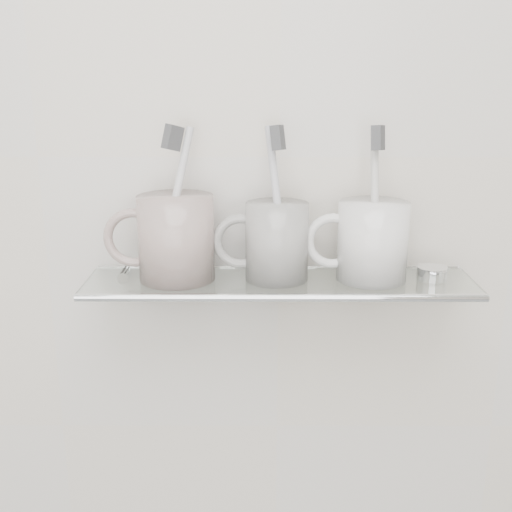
{
  "coord_description": "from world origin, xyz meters",
  "views": [
    {
      "loc": [
        -0.03,
        0.25,
        1.36
      ],
      "look_at": [
        -0.03,
        1.04,
        1.13
      ],
      "focal_mm": 45.0,
      "sensor_mm": 36.0,
      "label": 1
    }
  ],
  "objects_px": {
    "mug_right": "(373,241)",
    "mug_center": "(277,242)",
    "shelf_glass": "(280,283)",
    "mug_left": "(176,238)"
  },
  "relations": [
    {
      "from": "shelf_glass",
      "to": "mug_center",
      "type": "bearing_deg",
      "value": 130.15
    },
    {
      "from": "shelf_glass",
      "to": "mug_center",
      "type": "relative_size",
      "value": 5.02
    },
    {
      "from": "mug_left",
      "to": "mug_right",
      "type": "relative_size",
      "value": 1.08
    },
    {
      "from": "mug_left",
      "to": "mug_center",
      "type": "relative_size",
      "value": 1.09
    },
    {
      "from": "shelf_glass",
      "to": "mug_center",
      "type": "height_order",
      "value": "mug_center"
    },
    {
      "from": "mug_left",
      "to": "shelf_glass",
      "type": "bearing_deg",
      "value": -11.15
    },
    {
      "from": "mug_center",
      "to": "mug_right",
      "type": "bearing_deg",
      "value": -15.82
    },
    {
      "from": "mug_right",
      "to": "mug_center",
      "type": "bearing_deg",
      "value": -172.87
    },
    {
      "from": "shelf_glass",
      "to": "mug_right",
      "type": "bearing_deg",
      "value": 2.42
    },
    {
      "from": "shelf_glass",
      "to": "mug_left",
      "type": "bearing_deg",
      "value": 177.84
    }
  ]
}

